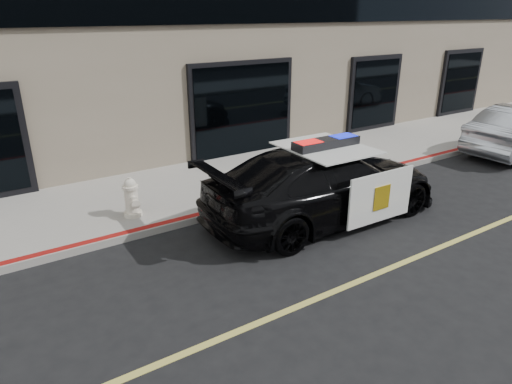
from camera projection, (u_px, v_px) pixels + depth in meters
ground at (467, 236)px, 9.10m from camera, size 120.00×120.00×0.00m
sidewalk_n at (303, 164)px, 13.16m from camera, size 60.00×3.50×0.15m
police_car at (324, 183)px, 9.63m from camera, size 2.58×5.48×1.77m
fire_hydrant at (132, 198)px, 9.51m from camera, size 0.39×0.54×0.85m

